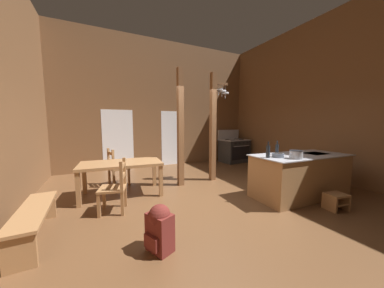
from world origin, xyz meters
name	(u,v)px	position (x,y,z in m)	size (l,w,h in m)	color
ground_plane	(214,200)	(0.00, 0.00, -0.05)	(7.90, 8.04, 0.10)	brown
wall_back	(162,104)	(0.00, 3.69, 2.30)	(7.90, 0.14, 4.60)	brown
wall_right	(323,98)	(3.62, 0.00, 2.30)	(0.14, 8.04, 4.60)	brown
glazed_door_back_left	(118,140)	(-1.60, 3.62, 1.02)	(1.00, 0.01, 2.05)	white
glazed_panel_back_right	(172,138)	(0.36, 3.62, 1.02)	(0.84, 0.01, 2.05)	white
kitchen_island	(300,175)	(1.75, -0.72, 0.46)	(2.20, 1.04, 0.92)	#9E7044
stove_range	(234,150)	(2.84, 2.97, 0.48)	(1.21, 0.92, 1.32)	#292929
support_post_with_pot_rack	(214,123)	(0.70, 1.15, 1.61)	(0.56, 0.24, 2.95)	brown
support_post_center	(180,128)	(-0.32, 1.11, 1.47)	(0.14, 0.14, 2.95)	brown
step_stool	(336,200)	(1.72, -1.48, 0.18)	(0.40, 0.33, 0.30)	#9E7044
dining_table	(121,166)	(-1.76, 1.03, 0.65)	(1.76, 1.02, 0.74)	#9E7044
ladderback_chair_near_window	(117,168)	(-1.81, 1.84, 0.45)	(0.53, 0.53, 0.95)	#9E7044
ladderback_chair_by_post	(115,187)	(-1.95, 0.21, 0.45)	(0.53, 0.53, 0.95)	#9E7044
bench_along_left_wall	(34,218)	(-3.03, -0.23, 0.30)	(0.40, 1.42, 0.44)	#9E7044
backpack	(160,227)	(-1.55, -1.20, 0.31)	(0.37, 0.38, 0.60)	maroon
stockpot_on_counter	(296,154)	(1.21, -0.99, 1.00)	(0.32, 0.24, 0.16)	#A8AAB2
mixing_bowl_on_counter	(278,155)	(1.03, -0.73, 0.96)	(0.22, 0.22, 0.08)	slate
bottle_tall_on_counter	(277,149)	(1.24, -0.52, 1.04)	(0.07, 0.07, 0.31)	#1E2328
bottle_short_on_counter	(268,151)	(0.81, -0.68, 1.04)	(0.07, 0.07, 0.32)	#1E2328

